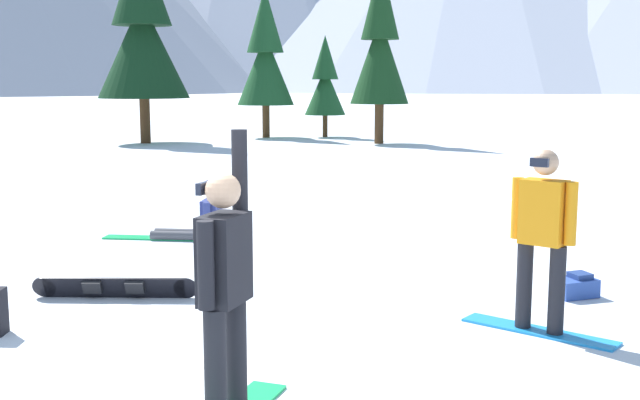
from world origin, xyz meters
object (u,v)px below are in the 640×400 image
object	(u,v)px
pine_tree_tall	(265,56)
pine_tree_broad	(380,44)
pine_tree_slender	(142,30)
snowboarder_background	(199,219)
backpack_blue	(575,286)
snowboarder_midground	(542,237)
loose_snowboard_far_spare	(115,287)
snowboarder_foreground	(225,289)
pine_tree_twin	(325,82)

from	to	relation	value
pine_tree_tall	pine_tree_broad	xyz separation A→B (m)	(4.68, -2.93, 0.34)
pine_tree_slender	pine_tree_tall	bearing A→B (deg)	38.40
snowboarder_background	pine_tree_broad	distance (m)	19.05
backpack_blue	pine_tree_slender	world-z (taller)	pine_tree_slender
pine_tree_tall	snowboarder_midground	bearing A→B (deg)	-76.85
snowboarder_midground	backpack_blue	bearing A→B (deg)	63.16
loose_snowboard_far_spare	snowboarder_midground	bearing A→B (deg)	-11.43
snowboarder_foreground	pine_tree_slender	distance (m)	25.84
snowboarder_background	pine_tree_broad	size ratio (longest dim) A/B	0.27
loose_snowboard_far_spare	pine_tree_slender	world-z (taller)	pine_tree_slender
loose_snowboard_far_spare	backpack_blue	bearing A→B (deg)	4.78
snowboarder_foreground	loose_snowboard_far_spare	bearing A→B (deg)	120.28
pine_tree_twin	snowboarder_midground	bearing A→B (deg)	-82.26
pine_tree_slender	pine_tree_tall	xyz separation A→B (m)	(4.18, 3.31, -0.86)
pine_tree_tall	pine_tree_broad	world-z (taller)	pine_tree_broad
pine_tree_broad	snowboarder_midground	bearing A→B (deg)	-86.71
snowboarder_foreground	pine_tree_slender	world-z (taller)	pine_tree_slender
pine_tree_broad	pine_tree_tall	bearing A→B (deg)	148.00
snowboarder_foreground	loose_snowboard_far_spare	world-z (taller)	snowboarder_foreground
loose_snowboard_far_spare	pine_tree_slender	size ratio (longest dim) A/B	0.24
loose_snowboard_far_spare	pine_tree_broad	world-z (taller)	pine_tree_broad
snowboarder_foreground	snowboarder_background	bearing A→B (deg)	103.88
snowboarder_foreground	pine_tree_tall	size ratio (longest dim) A/B	0.33
backpack_blue	pine_tree_broad	xyz separation A→B (m)	(-1.96, 21.37, 3.58)
snowboarder_midground	pine_tree_slender	size ratio (longest dim) A/B	0.23
pine_tree_twin	pine_tree_slender	distance (m)	7.85
loose_snowboard_far_spare	pine_tree_twin	size ratio (longest dim) A/B	0.43
snowboarder_midground	backpack_blue	xyz separation A→B (m)	(0.66, 1.31, -0.81)
snowboarder_foreground	pine_tree_slender	xyz separation A→B (m)	(-7.58, 24.49, 3.25)
pine_tree_slender	pine_tree_tall	size ratio (longest dim) A/B	1.26
backpack_blue	pine_tree_tall	distance (m)	25.40
snowboarder_midground	snowboarder_background	xyz separation A→B (m)	(-4.15, 4.15, -0.61)
loose_snowboard_far_spare	pine_tree_twin	bearing A→B (deg)	88.09
backpack_blue	pine_tree_tall	size ratio (longest dim) A/B	0.09
pine_tree_slender	pine_tree_twin	bearing A→B (deg)	29.58
loose_snowboard_far_spare	pine_tree_twin	xyz separation A→B (m)	(0.84, 25.17, 2.18)
snowboarder_midground	snowboarder_background	bearing A→B (deg)	135.00
pine_tree_slender	snowboarder_foreground	bearing A→B (deg)	-72.80
pine_tree_broad	snowboarder_background	bearing A→B (deg)	-98.72
pine_tree_slender	pine_tree_broad	distance (m)	8.88
backpack_blue	pine_tree_tall	bearing A→B (deg)	105.29
pine_tree_slender	snowboarder_background	bearing A→B (deg)	-71.66
backpack_blue	snowboarder_midground	bearing A→B (deg)	-116.84
snowboarder_midground	loose_snowboard_far_spare	world-z (taller)	snowboarder_midground
snowboarder_background	pine_tree_twin	size ratio (longest dim) A/B	0.43
backpack_blue	pine_tree_tall	xyz separation A→B (m)	(-6.64, 24.30, 3.24)
backpack_blue	pine_tree_twin	size ratio (longest dim) A/B	0.13
snowboarder_foreground	pine_tree_slender	size ratio (longest dim) A/B	0.26
pine_tree_tall	snowboarder_foreground	bearing A→B (deg)	-83.02
loose_snowboard_far_spare	pine_tree_broad	size ratio (longest dim) A/B	0.27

